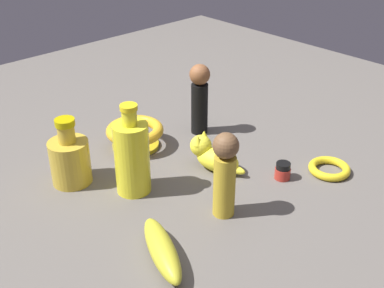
{
  "coord_description": "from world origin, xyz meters",
  "views": [
    {
      "loc": [
        0.71,
        -0.67,
        0.62
      ],
      "look_at": [
        0.0,
        0.0,
        0.08
      ],
      "focal_mm": 46.09,
      "sensor_mm": 36.0,
      "label": 1
    }
  ],
  "objects_px": {
    "bottle_tall": "(132,156)",
    "nail_polish_jar": "(283,171)",
    "bottle_short": "(70,159)",
    "bangle": "(329,169)",
    "cat_figurine": "(213,155)",
    "bowl": "(135,133)",
    "person_figure_child": "(200,96)",
    "person_figure_adult": "(225,173)",
    "banana": "(162,250)"
  },
  "relations": [
    {
      "from": "person_figure_child",
      "to": "banana",
      "type": "bearing_deg",
      "value": -51.64
    },
    {
      "from": "bangle",
      "to": "nail_polish_jar",
      "type": "bearing_deg",
      "value": -120.14
    },
    {
      "from": "banana",
      "to": "cat_figurine",
      "type": "bearing_deg",
      "value": -37.77
    },
    {
      "from": "cat_figurine",
      "to": "bowl",
      "type": "bearing_deg",
      "value": -161.62
    },
    {
      "from": "person_figure_adult",
      "to": "bangle",
      "type": "bearing_deg",
      "value": 78.37
    },
    {
      "from": "person_figure_child",
      "to": "bangle",
      "type": "distance_m",
      "value": 0.37
    },
    {
      "from": "person_figure_adult",
      "to": "bottle_short",
      "type": "distance_m",
      "value": 0.36
    },
    {
      "from": "bangle",
      "to": "bowl",
      "type": "xyz_separation_m",
      "value": [
        -0.41,
        -0.26,
        0.03
      ]
    },
    {
      "from": "nail_polish_jar",
      "to": "bowl",
      "type": "bearing_deg",
      "value": -156.04
    },
    {
      "from": "bottle_short",
      "to": "bangle",
      "type": "distance_m",
      "value": 0.6
    },
    {
      "from": "bowl",
      "to": "banana",
      "type": "bearing_deg",
      "value": -31.05
    },
    {
      "from": "person_figure_child",
      "to": "bottle_tall",
      "type": "bearing_deg",
      "value": -71.44
    },
    {
      "from": "bowl",
      "to": "banana",
      "type": "relative_size",
      "value": 0.8
    },
    {
      "from": "bottle_tall",
      "to": "cat_figurine",
      "type": "xyz_separation_m",
      "value": [
        0.06,
        0.19,
        -0.05
      ]
    },
    {
      "from": "bottle_short",
      "to": "cat_figurine",
      "type": "relative_size",
      "value": 1.1
    },
    {
      "from": "bangle",
      "to": "nail_polish_jar",
      "type": "xyz_separation_m",
      "value": [
        -0.06,
        -0.1,
        0.01
      ]
    },
    {
      "from": "person_figure_adult",
      "to": "person_figure_child",
      "type": "relative_size",
      "value": 0.97
    },
    {
      "from": "person_figure_adult",
      "to": "banana",
      "type": "distance_m",
      "value": 0.2
    },
    {
      "from": "bottle_short",
      "to": "bottle_tall",
      "type": "bearing_deg",
      "value": 33.35
    },
    {
      "from": "bangle",
      "to": "nail_polish_jar",
      "type": "distance_m",
      "value": 0.12
    },
    {
      "from": "person_figure_adult",
      "to": "bowl",
      "type": "distance_m",
      "value": 0.35
    },
    {
      "from": "bangle",
      "to": "bowl",
      "type": "height_order",
      "value": "bowl"
    },
    {
      "from": "bottle_short",
      "to": "bangle",
      "type": "height_order",
      "value": "bottle_short"
    },
    {
      "from": "bottle_short",
      "to": "cat_figurine",
      "type": "distance_m",
      "value": 0.33
    },
    {
      "from": "bangle",
      "to": "person_figure_child",
      "type": "bearing_deg",
      "value": -167.12
    },
    {
      "from": "bottle_short",
      "to": "person_figure_child",
      "type": "relative_size",
      "value": 0.82
    },
    {
      "from": "cat_figurine",
      "to": "nail_polish_jar",
      "type": "bearing_deg",
      "value": 31.44
    },
    {
      "from": "banana",
      "to": "bowl",
      "type": "bearing_deg",
      "value": -7.37
    },
    {
      "from": "bottle_tall",
      "to": "cat_figurine",
      "type": "relative_size",
      "value": 1.44
    },
    {
      "from": "nail_polish_jar",
      "to": "person_figure_child",
      "type": "bearing_deg",
      "value": 176.06
    },
    {
      "from": "cat_figurine",
      "to": "bowl",
      "type": "height_order",
      "value": "cat_figurine"
    },
    {
      "from": "cat_figurine",
      "to": "person_figure_adult",
      "type": "bearing_deg",
      "value": -38.11
    },
    {
      "from": "person_figure_adult",
      "to": "banana",
      "type": "height_order",
      "value": "person_figure_adult"
    },
    {
      "from": "person_figure_adult",
      "to": "bowl",
      "type": "relative_size",
      "value": 1.28
    },
    {
      "from": "bottle_tall",
      "to": "bowl",
      "type": "height_order",
      "value": "bottle_tall"
    },
    {
      "from": "nail_polish_jar",
      "to": "banana",
      "type": "xyz_separation_m",
      "value": [
        0.02,
        -0.37,
        0.0
      ]
    },
    {
      "from": "person_figure_child",
      "to": "cat_figurine",
      "type": "distance_m",
      "value": 0.2
    },
    {
      "from": "cat_figurine",
      "to": "banana",
      "type": "bearing_deg",
      "value": -61.45
    },
    {
      "from": "person_figure_child",
      "to": "bowl",
      "type": "xyz_separation_m",
      "value": [
        -0.05,
        -0.17,
        -0.07
      ]
    },
    {
      "from": "bottle_tall",
      "to": "person_figure_child",
      "type": "bearing_deg",
      "value": 108.56
    },
    {
      "from": "person_figure_child",
      "to": "cat_figurine",
      "type": "height_order",
      "value": "person_figure_child"
    },
    {
      "from": "nail_polish_jar",
      "to": "bottle_tall",
      "type": "bearing_deg",
      "value": -125.32
    },
    {
      "from": "bottle_short",
      "to": "person_figure_child",
      "type": "xyz_separation_m",
      "value": [
        0.02,
        0.38,
        0.04
      ]
    },
    {
      "from": "bottle_tall",
      "to": "bottle_short",
      "type": "bearing_deg",
      "value": -146.65
    },
    {
      "from": "person_figure_adult",
      "to": "bottle_tall",
      "type": "relative_size",
      "value": 0.9
    },
    {
      "from": "person_figure_adult",
      "to": "person_figure_child",
      "type": "xyz_separation_m",
      "value": [
        -0.29,
        0.21,
        0.0
      ]
    },
    {
      "from": "person_figure_child",
      "to": "banana",
      "type": "xyz_separation_m",
      "value": [
        0.31,
        -0.39,
        -0.08
      ]
    },
    {
      "from": "cat_figurine",
      "to": "bowl",
      "type": "xyz_separation_m",
      "value": [
        -0.21,
        -0.07,
        0.0
      ]
    },
    {
      "from": "bottle_tall",
      "to": "nail_polish_jar",
      "type": "height_order",
      "value": "bottle_tall"
    },
    {
      "from": "bottle_short",
      "to": "bowl",
      "type": "relative_size",
      "value": 1.08
    }
  ]
}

